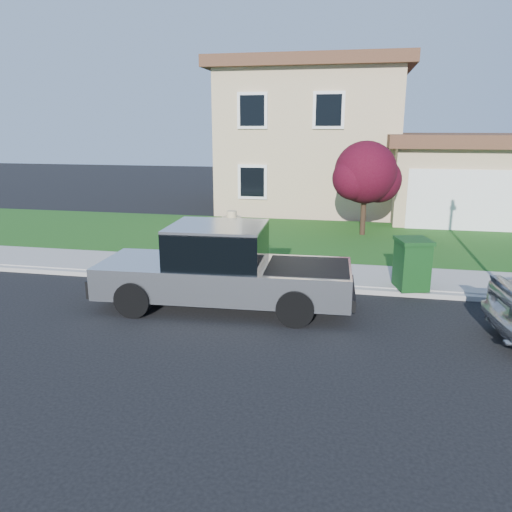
{
  "coord_description": "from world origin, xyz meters",
  "views": [
    {
      "loc": [
        2.31,
        -8.98,
        3.98
      ],
      "look_at": [
        0.2,
        1.42,
        1.2
      ],
      "focal_mm": 35.0,
      "sensor_mm": 36.0,
      "label": 1
    }
  ],
  "objects": [
    {
      "name": "ground",
      "position": [
        0.0,
        0.0,
        0.0
      ],
      "size": [
        80.0,
        80.0,
        0.0
      ],
      "primitive_type": "plane",
      "color": "black",
      "rests_on": "ground"
    },
    {
      "name": "curb",
      "position": [
        1.0,
        2.9,
        0.06
      ],
      "size": [
        40.0,
        0.2,
        0.12
      ],
      "primitive_type": "cube",
      "color": "gray",
      "rests_on": "ground"
    },
    {
      "name": "sidewalk",
      "position": [
        1.0,
        4.0,
        0.07
      ],
      "size": [
        40.0,
        2.0,
        0.15
      ],
      "primitive_type": "cube",
      "color": "gray",
      "rests_on": "ground"
    },
    {
      "name": "lawn",
      "position": [
        1.0,
        8.5,
        0.05
      ],
      "size": [
        40.0,
        7.0,
        0.1
      ],
      "primitive_type": "cube",
      "color": "#224B15",
      "rests_on": "ground"
    },
    {
      "name": "house",
      "position": [
        1.31,
        16.38,
        3.17
      ],
      "size": [
        14.0,
        11.3,
        6.85
      ],
      "color": "tan",
      "rests_on": "ground"
    },
    {
      "name": "pickup_truck",
      "position": [
        -0.53,
        1.33,
        0.88
      ],
      "size": [
        5.81,
        2.28,
        1.88
      ],
      "rotation": [
        0.0,
        0.0,
        0.05
      ],
      "color": "black",
      "rests_on": "ground"
    },
    {
      "name": "woman",
      "position": [
        -0.64,
        2.6,
        0.94
      ],
      "size": [
        0.76,
        0.62,
        1.98
      ],
      "rotation": [
        0.0,
        0.0,
        3.47
      ],
      "color": "tan",
      "rests_on": "ground"
    },
    {
      "name": "ornamental_tree",
      "position": [
        2.61,
        9.39,
        2.26
      ],
      "size": [
        2.46,
        2.22,
        3.38
      ],
      "color": "black",
      "rests_on": "lawn"
    },
    {
      "name": "trash_bin",
      "position": [
        3.69,
        3.1,
        0.77
      ],
      "size": [
        0.94,
        1.02,
        1.22
      ],
      "rotation": [
        0.0,
        0.0,
        0.25
      ],
      "color": "#0F3812",
      "rests_on": "sidewalk"
    }
  ]
}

